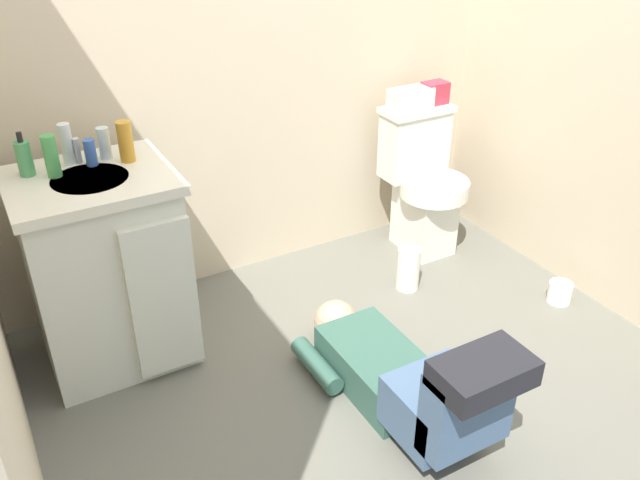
{
  "coord_description": "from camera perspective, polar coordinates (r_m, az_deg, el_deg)",
  "views": [
    {
      "loc": [
        -1.19,
        -1.69,
        1.84
      ],
      "look_at": [
        -0.0,
        0.41,
        0.45
      ],
      "focal_mm": 37.51,
      "sensor_mm": 36.0,
      "label": 1
    }
  ],
  "objects": [
    {
      "name": "bottle_amber",
      "position": [
        2.67,
        -16.26,
        8.06
      ],
      "size": [
        0.06,
        0.06,
        0.16
      ],
      "primitive_type": "cylinder",
      "color": "orange",
      "rests_on": "vanity_cabinet"
    },
    {
      "name": "toilet_paper_roll",
      "position": [
        3.36,
        19.77,
        -4.22
      ],
      "size": [
        0.11,
        0.11,
        0.1
      ],
      "primitive_type": "cylinder",
      "color": "white",
      "rests_on": "ground_plane"
    },
    {
      "name": "paper_towel_roll",
      "position": [
        3.26,
        7.54,
        -2.43
      ],
      "size": [
        0.11,
        0.11,
        0.22
      ],
      "primitive_type": "cylinder",
      "color": "white",
      "rests_on": "ground_plane"
    },
    {
      "name": "soap_dispenser",
      "position": [
        2.67,
        -23.91,
        6.42
      ],
      "size": [
        0.06,
        0.06,
        0.17
      ],
      "color": "#4A995C",
      "rests_on": "vanity_cabinet"
    },
    {
      "name": "bottle_white",
      "position": [
        2.72,
        -20.8,
        7.68
      ],
      "size": [
        0.05,
        0.05,
        0.16
      ],
      "primitive_type": "cylinder",
      "color": "white",
      "rests_on": "vanity_cabinet"
    },
    {
      "name": "bottle_green",
      "position": [
        2.62,
        -21.96,
        6.64
      ],
      "size": [
        0.05,
        0.05,
        0.16
      ],
      "primitive_type": "cylinder",
      "color": "#469D50",
      "rests_on": "vanity_cabinet"
    },
    {
      "name": "faucet",
      "position": [
        2.72,
        -19.98,
        7.17
      ],
      "size": [
        0.02,
        0.02,
        0.1
      ],
      "primitive_type": "cylinder",
      "color": "silver",
      "rests_on": "vanity_cabinet"
    },
    {
      "name": "ground_plane",
      "position": [
        2.78,
        4.28,
        -12.11
      ],
      "size": [
        2.99,
        3.1,
        0.04
      ],
      "primitive_type": "cube",
      "color": "#646358"
    },
    {
      "name": "toilet",
      "position": [
        3.52,
        8.72,
        4.86
      ],
      "size": [
        0.36,
        0.46,
        0.75
      ],
      "color": "silver",
      "rests_on": "ground_plane"
    },
    {
      "name": "vanity_cabinet",
      "position": [
        2.79,
        -17.71,
        -2.36
      ],
      "size": [
        0.6,
        0.53,
        0.82
      ],
      "color": "silver",
      "rests_on": "ground_plane"
    },
    {
      "name": "person_plumber",
      "position": [
        2.53,
        7.3,
        -11.58
      ],
      "size": [
        0.39,
        1.06,
        0.52
      ],
      "color": "#33594C",
      "rests_on": "ground_plane"
    },
    {
      "name": "bottle_blue",
      "position": [
        2.68,
        -19.0,
        7.07
      ],
      "size": [
        0.04,
        0.04,
        0.1
      ],
      "primitive_type": "cylinder",
      "color": "#3A62B7",
      "rests_on": "vanity_cabinet"
    },
    {
      "name": "tissue_box",
      "position": [
        3.41,
        7.73,
        11.89
      ],
      "size": [
        0.22,
        0.11,
        0.1
      ],
      "primitive_type": "cube",
      "color": "silver",
      "rests_on": "toilet"
    },
    {
      "name": "wall_back",
      "position": [
        3.09,
        -6.46,
        17.81
      ],
      "size": [
        2.65,
        0.08,
        2.4
      ],
      "primitive_type": "cube",
      "color": "beige",
      "rests_on": "ground_plane"
    },
    {
      "name": "bottle_clear",
      "position": [
        2.72,
        -17.93,
        7.87
      ],
      "size": [
        0.05,
        0.05,
        0.13
      ],
      "primitive_type": "cylinder",
      "color": "silver",
      "rests_on": "vanity_cabinet"
    },
    {
      "name": "toiletry_bag",
      "position": [
        3.49,
        9.77,
        12.28
      ],
      "size": [
        0.12,
        0.09,
        0.11
      ],
      "primitive_type": "cube",
      "color": "#B22D3F",
      "rests_on": "toilet"
    }
  ]
}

